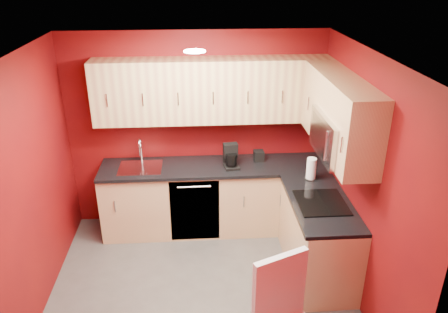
{
  "coord_description": "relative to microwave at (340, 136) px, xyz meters",
  "views": [
    {
      "loc": [
        -0.01,
        -3.68,
        3.25
      ],
      "look_at": [
        0.28,
        0.55,
        1.32
      ],
      "focal_mm": 35.0,
      "sensor_mm": 36.0,
      "label": 1
    }
  ],
  "objects": [
    {
      "name": "floor",
      "position": [
        -1.39,
        -0.2,
        -1.66
      ],
      "size": [
        3.2,
        3.2,
        0.0
      ],
      "primitive_type": "plane",
      "color": "#504E4B",
      "rests_on": "ground"
    },
    {
      "name": "ceiling",
      "position": [
        -1.39,
        -0.2,
        0.84
      ],
      "size": [
        3.2,
        3.2,
        0.0
      ],
      "primitive_type": "plane",
      "rotation": [
        3.14,
        0.0,
        0.0
      ],
      "color": "white",
      "rests_on": "wall_back"
    },
    {
      "name": "wall_back",
      "position": [
        -1.39,
        1.3,
        -0.41
      ],
      "size": [
        3.2,
        0.0,
        3.2
      ],
      "primitive_type": "plane",
      "rotation": [
        1.57,
        0.0,
        0.0
      ],
      "color": "maroon",
      "rests_on": "floor"
    },
    {
      "name": "wall_front",
      "position": [
        -1.39,
        -1.7,
        -0.41
      ],
      "size": [
        3.2,
        0.0,
        3.2
      ],
      "primitive_type": "plane",
      "rotation": [
        -1.57,
        0.0,
        0.0
      ],
      "color": "maroon",
      "rests_on": "floor"
    },
    {
      "name": "wall_left",
      "position": [
        -2.99,
        -0.2,
        -0.41
      ],
      "size": [
        0.0,
        3.0,
        3.0
      ],
      "primitive_type": "plane",
      "rotation": [
        1.57,
        0.0,
        1.57
      ],
      "color": "maroon",
      "rests_on": "floor"
    },
    {
      "name": "wall_right",
      "position": [
        0.21,
        -0.2,
        -0.41
      ],
      "size": [
        0.0,
        3.0,
        3.0
      ],
      "primitive_type": "plane",
      "rotation": [
        1.57,
        0.0,
        -1.57
      ],
      "color": "maroon",
      "rests_on": "floor"
    },
    {
      "name": "base_cabinets_back",
      "position": [
        -1.19,
        1.0,
        -1.22
      ],
      "size": [
        2.8,
        0.6,
        0.87
      ],
      "primitive_type": "cube",
      "color": "#DCB97D",
      "rests_on": "floor"
    },
    {
      "name": "base_cabinets_right",
      "position": [
        -0.09,
        0.05,
        -1.22
      ],
      "size": [
        0.6,
        1.3,
        0.87
      ],
      "primitive_type": "cube",
      "color": "#DCB97D",
      "rests_on": "floor"
    },
    {
      "name": "countertop_back",
      "position": [
        -1.19,
        0.99,
        -0.77
      ],
      "size": [
        2.8,
        0.63,
        0.04
      ],
      "primitive_type": "cube",
      "color": "black",
      "rests_on": "base_cabinets_back"
    },
    {
      "name": "countertop_right",
      "position": [
        -0.11,
        0.04,
        -0.77
      ],
      "size": [
        0.63,
        1.27,
        0.04
      ],
      "primitive_type": "cube",
      "color": "black",
      "rests_on": "base_cabinets_right"
    },
    {
      "name": "upper_cabinets_back",
      "position": [
        -1.19,
        1.13,
        0.17
      ],
      "size": [
        2.8,
        0.35,
        0.75
      ],
      "primitive_type": "cube",
      "color": "tan",
      "rests_on": "wall_back"
    },
    {
      "name": "upper_cabinets_right",
      "position": [
        0.03,
        0.24,
        0.23
      ],
      "size": [
        0.35,
        1.55,
        0.75
      ],
      "color": "tan",
      "rests_on": "wall_right"
    },
    {
      "name": "microwave",
      "position": [
        0.0,
        0.0,
        0.0
      ],
      "size": [
        0.42,
        0.76,
        0.42
      ],
      "color": "silver",
      "rests_on": "upper_cabinets_right"
    },
    {
      "name": "cooktop",
      "position": [
        -0.11,
        0.0,
        -0.74
      ],
      "size": [
        0.5,
        0.55,
        0.01
      ],
      "primitive_type": "cube",
      "color": "black",
      "rests_on": "countertop_right"
    },
    {
      "name": "sink",
      "position": [
        -2.09,
        1.0,
        -0.72
      ],
      "size": [
        0.52,
        0.42,
        0.35
      ],
      "color": "silver",
      "rests_on": "countertop_back"
    },
    {
      "name": "dishwasher_front",
      "position": [
        -1.44,
        0.71,
        -1.22
      ],
      "size": [
        0.6,
        0.02,
        0.82
      ],
      "primitive_type": "cube",
      "color": "black",
      "rests_on": "base_cabinets_back"
    },
    {
      "name": "downlight",
      "position": [
        -1.39,
        0.1,
        0.82
      ],
      "size": [
        0.2,
        0.2,
        0.01
      ],
      "primitive_type": "cylinder",
      "color": "white",
      "rests_on": "ceiling"
    },
    {
      "name": "coffee_maker",
      "position": [
        -0.98,
        0.92,
        -0.6
      ],
      "size": [
        0.21,
        0.25,
        0.29
      ],
      "primitive_type": null,
      "rotation": [
        0.0,
        0.0,
        0.14
      ],
      "color": "black",
      "rests_on": "countertop_back"
    },
    {
      "name": "napkin_holder",
      "position": [
        -0.62,
        1.09,
        -0.68
      ],
      "size": [
        0.13,
        0.13,
        0.13
      ],
      "primitive_type": null,
      "rotation": [
        0.0,
        0.0,
        0.06
      ],
      "color": "black",
      "rests_on": "countertop_back"
    },
    {
      "name": "paper_towel",
      "position": [
        -0.09,
        0.55,
        -0.62
      ],
      "size": [
        0.15,
        0.15,
        0.26
      ],
      "primitive_type": null,
      "rotation": [
        0.0,
        0.0,
        0.04
      ],
      "color": "white",
      "rests_on": "countertop_right"
    }
  ]
}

